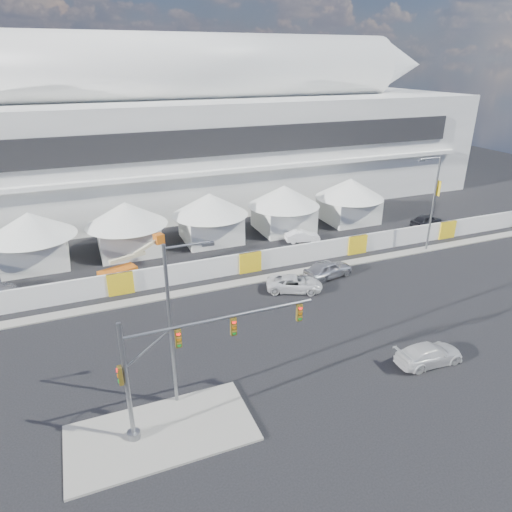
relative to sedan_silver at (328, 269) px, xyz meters
name	(u,v)px	position (x,y,z in m)	size (l,w,h in m)	color
ground	(245,375)	(-12.31, -10.62, -0.84)	(160.00, 160.00, 0.00)	black
median_island	(162,433)	(-18.31, -13.62, -0.76)	(10.00, 5.00, 0.15)	gray
far_curb	(383,257)	(7.69, 1.88, -0.78)	(80.00, 1.20, 0.12)	gray
stadium	(198,131)	(-3.60, 30.88, 8.61)	(80.00, 24.80, 21.98)	silver
tent_row	(170,218)	(-11.81, 13.38, 2.31)	(53.40, 8.40, 5.40)	white
hoarding_fence	(250,262)	(-6.31, 3.88, 0.16)	(70.00, 0.25, 2.00)	white
scaffold_tower	(432,145)	(33.69, 25.38, 5.16)	(4.40, 4.40, 12.00)	#595B60
sedan_silver	(328,269)	(0.00, 0.00, 0.00)	(4.91, 1.97, 1.67)	#B1B2B6
pickup_curb	(294,283)	(-4.09, -1.23, -0.15)	(4.91, 2.26, 1.36)	silver
pickup_near	(429,354)	(-0.41, -13.99, -0.14)	(4.77, 1.94, 1.38)	silver
lot_car_a	(302,236)	(1.98, 9.00, -0.20)	(3.86, 1.34, 1.27)	white
lot_car_b	(426,221)	(18.31, 7.83, -0.09)	(4.38, 1.76, 1.49)	black
traffic_mast	(172,366)	(-17.42, -13.48, 3.36)	(10.72, 0.69, 7.14)	slate
streetlight_median	(174,316)	(-16.68, -11.42, 5.05)	(2.76, 0.28, 9.99)	slate
streetlight_curb	(433,197)	(12.99, 1.88, 5.02)	(2.99, 0.67, 10.11)	gray
boom_lift	(125,269)	(-17.59, 6.91, 0.07)	(6.86, 2.49, 3.37)	#C65B12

